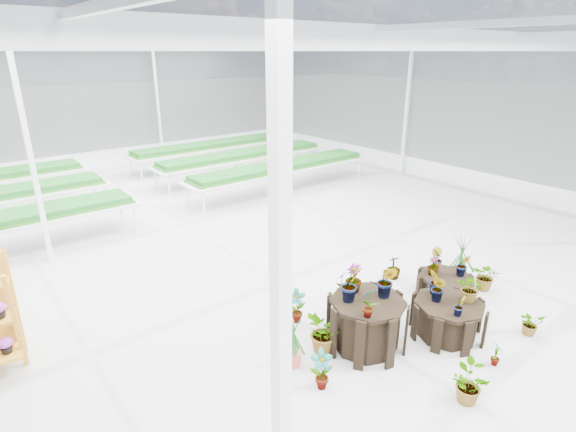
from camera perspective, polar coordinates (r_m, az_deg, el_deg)
ground_plane at (r=8.51m, az=-1.40°, el=-9.37°), size 24.00×24.00×0.00m
greenhouse_shell at (r=7.65m, az=-1.54°, el=5.45°), size 18.00×24.00×4.50m
steel_frame at (r=7.65m, az=-1.54°, el=5.45°), size 18.00×24.00×4.50m
nursery_benches at (r=14.35m, az=-19.20°, el=3.80°), size 16.00×7.00×0.84m
plinth_tall at (r=6.96m, az=9.92°, el=-13.29°), size 1.37×1.37×0.79m
plinth_mid at (r=7.57m, az=19.57°, el=-12.21°), size 1.38×1.38×0.58m
plinth_low at (r=8.67m, az=19.21°, el=-8.40°), size 1.09×1.09×0.43m
nursery_plants at (r=7.49m, az=14.69°, el=-10.22°), size 4.63×3.22×1.32m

